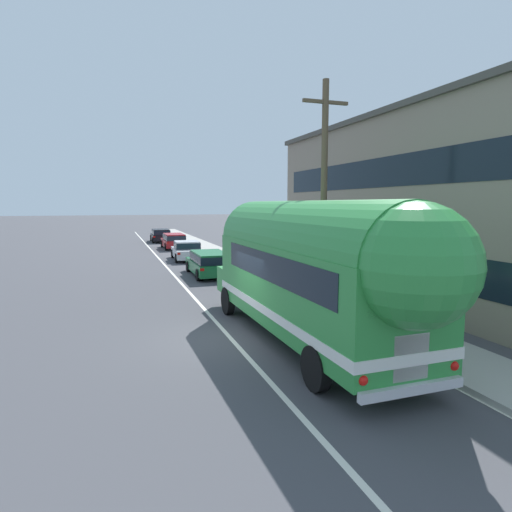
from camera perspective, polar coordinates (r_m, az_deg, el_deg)
ground_plane at (r=13.29m, az=-3.47°, el=-10.75°), size 300.00×300.00×0.00m
lane_markings at (r=25.07m, az=-6.84°, el=-2.36°), size 3.92×80.00×0.01m
sidewalk_slab at (r=24.03m, az=1.63°, el=-2.55°), size 2.31×90.00×0.15m
roadside_building at (r=22.60m, az=29.61°, el=5.76°), size 12.98×20.00×7.84m
utility_pole at (r=16.31m, az=8.99°, el=8.22°), size 1.80×0.24×8.50m
painted_bus at (r=11.90m, az=7.50°, el=-1.48°), size 2.73×11.47×4.12m
car_lead at (r=24.21m, az=-6.18°, el=-0.78°), size 2.05×4.70×1.37m
car_second at (r=31.44m, az=-9.16°, el=0.81°), size 2.09×4.30×1.37m
car_third at (r=39.40m, az=-10.86°, el=2.09°), size 1.91×4.35×1.37m
car_fourth at (r=46.80m, az=-12.54°, el=2.80°), size 2.03×4.28×1.37m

